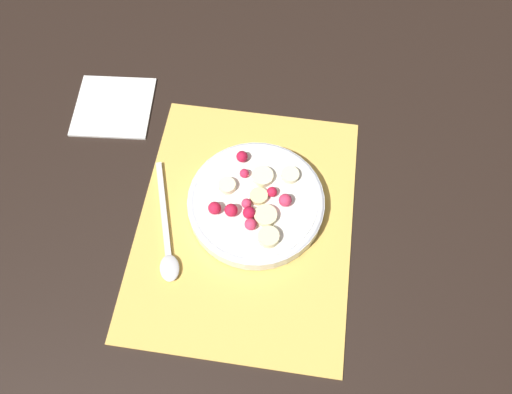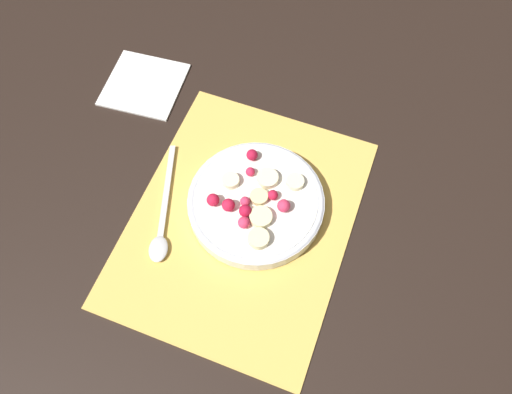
{
  "view_description": "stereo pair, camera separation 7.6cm",
  "coord_description": "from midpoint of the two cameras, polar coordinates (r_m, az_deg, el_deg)",
  "views": [
    {
      "loc": [
        0.32,
        0.06,
        0.71
      ],
      "look_at": [
        -0.03,
        0.01,
        0.04
      ],
      "focal_mm": 35.0,
      "sensor_mm": 36.0,
      "label": 1
    },
    {
      "loc": [
        0.3,
        0.14,
        0.71
      ],
      "look_at": [
        -0.03,
        0.01,
        0.04
      ],
      "focal_mm": 35.0,
      "sensor_mm": 36.0,
      "label": 2
    }
  ],
  "objects": [
    {
      "name": "placemat",
      "position": [
        0.78,
        -4.01,
        -3.21
      ],
      "size": [
        0.42,
        0.33,
        0.01
      ],
      "color": "#E0B251",
      "rests_on": "ground_plane"
    },
    {
      "name": "ground_plane",
      "position": [
        0.78,
        -3.99,
        -3.3
      ],
      "size": [
        3.0,
        3.0,
        0.0
      ],
      "primitive_type": "plane",
      "color": "black"
    },
    {
      "name": "spoon",
      "position": [
        0.77,
        -12.9,
        -5.54
      ],
      "size": [
        0.2,
        0.08,
        0.01
      ],
      "rotation": [
        0.0,
        0.0,
        6.61
      ],
      "color": "silver",
      "rests_on": "placemat"
    },
    {
      "name": "napkin",
      "position": [
        0.94,
        -18.26,
        9.67
      ],
      "size": [
        0.14,
        0.14,
        0.01
      ],
      "color": "white",
      "rests_on": "ground_plane"
    },
    {
      "name": "fruit_bowl",
      "position": [
        0.77,
        -2.8,
        -0.86
      ],
      "size": [
        0.21,
        0.21,
        0.05
      ],
      "color": "silver",
      "rests_on": "placemat"
    }
  ]
}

